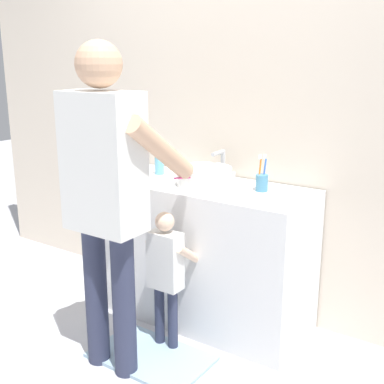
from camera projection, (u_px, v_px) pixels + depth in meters
ground_plane at (178, 338)px, 2.96m from camera, size 14.00×14.00×0.00m
back_wall at (235, 99)px, 3.11m from camera, size 4.40×0.08×2.70m
vanity_cabinet at (206, 253)px, 3.09m from camera, size 1.27×0.54×0.87m
sink_basin at (204, 176)px, 2.94m from camera, size 0.32×0.32×0.11m
faucet at (222, 166)px, 3.10m from camera, size 0.18×0.14×0.18m
toothbrush_cup at (262, 182)px, 2.83m from camera, size 0.07×0.07×0.21m
soap_bottle at (159, 164)px, 3.23m from camera, size 0.06×0.06×0.17m
bath_mat at (151, 357)px, 2.76m from camera, size 0.64×0.40×0.02m
child_toddler at (166, 268)px, 2.76m from camera, size 0.25×0.25×0.81m
adult_parent at (107, 183)px, 2.45m from camera, size 0.52×0.55×1.68m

